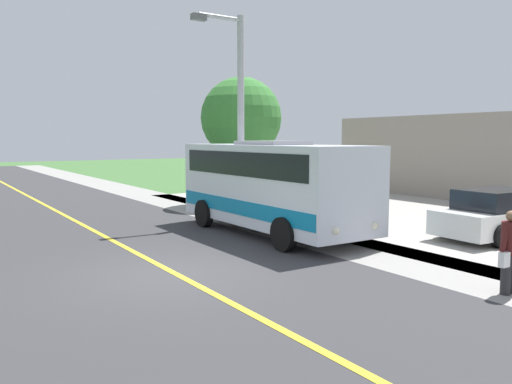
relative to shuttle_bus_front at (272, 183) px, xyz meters
name	(u,v)px	position (x,y,z in m)	size (l,w,h in m)	color
ground_plane	(174,273)	(4.50, 2.73, -1.57)	(120.00, 120.00, 0.00)	#3D6633
road_surface	(174,273)	(4.50, 2.73, -1.57)	(8.00, 100.00, 0.01)	#333335
sidewalk	(350,246)	(-0.70, 2.73, -1.57)	(2.40, 100.00, 0.01)	gray
road_centre_line	(174,273)	(4.50, 2.73, -1.56)	(0.16, 100.00, 0.00)	gold
shuttle_bus_front	(272,183)	(0.00, 0.00, 0.00)	(2.64, 7.36, 2.85)	silver
pedestrian_with_bags	(510,250)	(-0.19, 7.55, -0.73)	(0.72, 0.34, 1.59)	#262628
street_light_pole	(237,108)	(-0.37, -2.66, 2.39)	(1.97, 0.24, 7.12)	#9E9EA3
parked_car_near	(502,215)	(-5.26, 4.25, -0.88)	(4.49, 2.19, 1.45)	white
tree_curbside	(241,118)	(-2.90, -6.58, 2.23)	(3.55, 3.55, 5.59)	#4C3826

